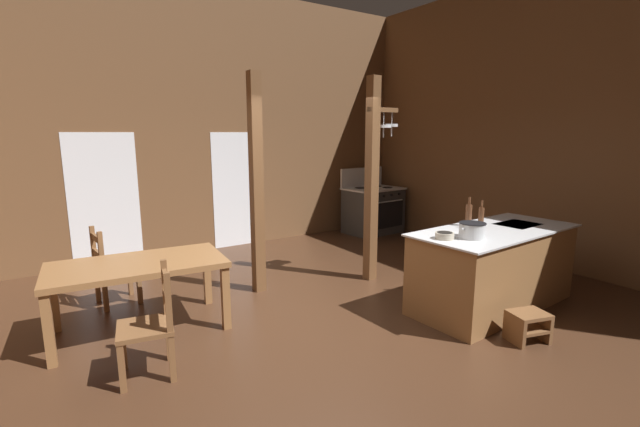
# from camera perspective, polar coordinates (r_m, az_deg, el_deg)

# --- Properties ---
(ground_plane) EXTENTS (8.57, 8.23, 0.10)m
(ground_plane) POSITION_cam_1_polar(r_m,az_deg,el_deg) (4.83, 2.42, -15.00)
(ground_plane) COLOR #422819
(wall_back) EXTENTS (8.57, 0.14, 4.43)m
(wall_back) POSITION_cam_1_polar(r_m,az_deg,el_deg) (7.74, -14.46, 11.66)
(wall_back) COLOR brown
(wall_back) RESTS_ON ground_plane
(wall_right) EXTENTS (0.14, 8.23, 4.43)m
(wall_right) POSITION_cam_1_polar(r_m,az_deg,el_deg) (7.40, 28.70, 10.76)
(wall_right) COLOR brown
(wall_right) RESTS_ON ground_plane
(glazed_door_back_left) EXTENTS (1.00, 0.01, 2.05)m
(glazed_door_back_left) POSITION_cam_1_polar(r_m,az_deg,el_deg) (7.34, -26.80, 1.59)
(glazed_door_back_left) COLOR white
(glazed_door_back_left) RESTS_ON ground_plane
(glazed_panel_back_right) EXTENTS (0.84, 0.01, 2.05)m
(glazed_panel_back_right) POSITION_cam_1_polar(r_m,az_deg,el_deg) (7.87, -11.21, 3.09)
(glazed_panel_back_right) COLOR white
(glazed_panel_back_right) RESTS_ON ground_plane
(kitchen_island) EXTENTS (2.21, 1.07, 0.94)m
(kitchen_island) POSITION_cam_1_polar(r_m,az_deg,el_deg) (5.50, 22.05, -6.72)
(kitchen_island) COLOR olive
(kitchen_island) RESTS_ON ground_plane
(stove_range) EXTENTS (1.20, 0.89, 1.32)m
(stove_range) POSITION_cam_1_polar(r_m,az_deg,el_deg) (8.90, 7.06, 0.54)
(stove_range) COLOR #323232
(stove_range) RESTS_ON ground_plane
(support_post_with_pot_rack) EXTENTS (0.51, 0.21, 2.78)m
(support_post_with_pot_rack) POSITION_cam_1_polar(r_m,az_deg,el_deg) (5.90, 7.05, 5.00)
(support_post_with_pot_rack) COLOR brown
(support_post_with_pot_rack) RESTS_ON ground_plane
(support_post_center) EXTENTS (0.14, 0.14, 2.78)m
(support_post_center) POSITION_cam_1_polar(r_m,az_deg,el_deg) (5.46, -8.45, 3.72)
(support_post_center) COLOR brown
(support_post_center) RESTS_ON ground_plane
(step_stool) EXTENTS (0.43, 0.37, 0.30)m
(step_stool) POSITION_cam_1_polar(r_m,az_deg,el_deg) (4.84, 25.97, -13.12)
(step_stool) COLOR brown
(step_stool) RESTS_ON ground_plane
(dining_table) EXTENTS (1.77, 1.04, 0.74)m
(dining_table) POSITION_cam_1_polar(r_m,az_deg,el_deg) (4.81, -23.08, -7.01)
(dining_table) COLOR olive
(dining_table) RESTS_ON ground_plane
(ladderback_chair_near_window) EXTENTS (0.51, 0.51, 0.95)m
(ladderback_chair_near_window) POSITION_cam_1_polar(r_m,az_deg,el_deg) (3.99, -21.53, -13.58)
(ladderback_chair_near_window) COLOR brown
(ladderback_chair_near_window) RESTS_ON ground_plane
(ladderback_chair_by_post) EXTENTS (0.48, 0.48, 0.95)m
(ladderback_chair_by_post) POSITION_cam_1_polar(r_m,az_deg,el_deg) (5.73, -26.00, -6.52)
(ladderback_chair_by_post) COLOR brown
(ladderback_chair_by_post) RESTS_ON ground_plane
(stockpot_on_counter) EXTENTS (0.35, 0.28, 0.17)m
(stockpot_on_counter) POSITION_cam_1_polar(r_m,az_deg,el_deg) (4.82, 19.61, -2.13)
(stockpot_on_counter) COLOR silver
(stockpot_on_counter) RESTS_ON kitchen_island
(mixing_bowl_on_counter) EXTENTS (0.20, 0.20, 0.07)m
(mixing_bowl_on_counter) POSITION_cam_1_polar(r_m,az_deg,el_deg) (4.70, 16.26, -2.85)
(mixing_bowl_on_counter) COLOR #B2A893
(mixing_bowl_on_counter) RESTS_ON kitchen_island
(bottle_tall_on_counter) EXTENTS (0.06, 0.06, 0.34)m
(bottle_tall_on_counter) POSITION_cam_1_polar(r_m,az_deg,el_deg) (5.30, 20.67, -0.51)
(bottle_tall_on_counter) COLOR #56331E
(bottle_tall_on_counter) RESTS_ON kitchen_island
(bottle_short_on_counter) EXTENTS (0.08, 0.08, 0.35)m
(bottle_short_on_counter) POSITION_cam_1_polar(r_m,az_deg,el_deg) (5.43, 19.19, -0.13)
(bottle_short_on_counter) COLOR #56331E
(bottle_short_on_counter) RESTS_ON kitchen_island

